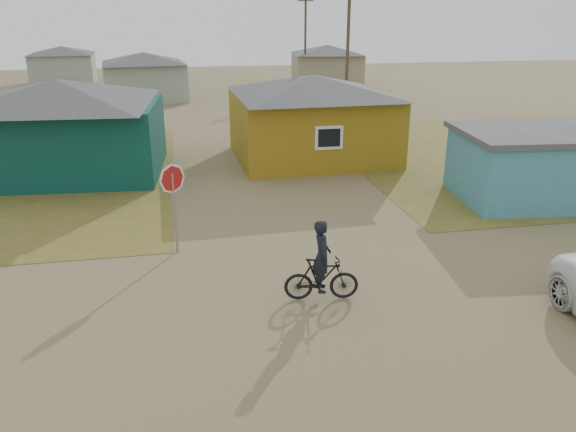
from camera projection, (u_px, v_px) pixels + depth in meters
name	position (u px, v px, depth m)	size (l,w,h in m)	color
ground	(344.00, 308.00, 13.41)	(120.00, 120.00, 0.00)	olive
grass_ne	(542.00, 152.00, 27.86)	(20.00, 18.00, 0.00)	olive
house_teal	(61.00, 126.00, 23.60)	(8.93, 7.08, 4.00)	#09352D
house_yellow	(312.00, 116.00, 26.04)	(7.72, 6.76, 3.90)	olive
shed_turquoise	(544.00, 165.00, 20.62)	(6.71, 4.93, 2.60)	teal
house_pale_west	(145.00, 76.00, 42.98)	(7.04, 6.15, 3.60)	gray
house_beige_east	(327.00, 65.00, 51.35)	(6.95, 6.05, 3.60)	gray
house_pale_north	(63.00, 64.00, 52.64)	(6.28, 5.81, 3.40)	gray
utility_pole_near	(347.00, 54.00, 33.37)	(1.40, 0.20, 8.00)	#4C3D2D
utility_pole_far	(305.00, 40.00, 48.27)	(1.40, 0.20, 8.00)	#4C3D2D
stop_sign	(173.00, 188.00, 15.81)	(0.86, 0.26, 2.67)	gray
cyclist	(322.00, 271.00, 13.55)	(1.87, 0.75, 2.06)	black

